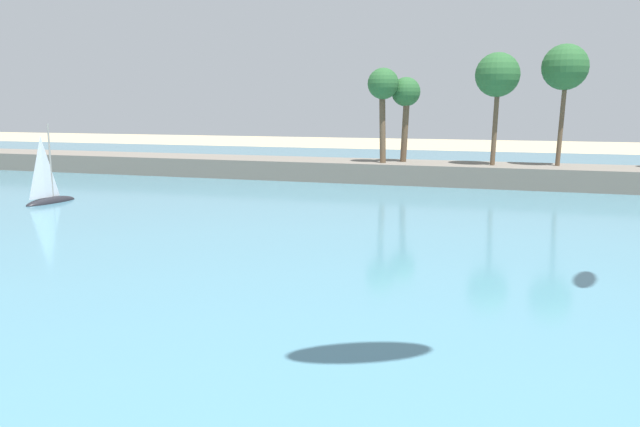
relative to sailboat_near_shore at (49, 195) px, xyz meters
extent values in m
cube|color=teal|center=(26.51, 15.67, -0.56)|extent=(220.00, 87.97, 0.06)
cube|color=slate|center=(26.51, 19.65, 0.31)|extent=(118.71, 6.00, 1.80)
cylinder|color=brown|center=(34.11, 20.07, 5.21)|extent=(0.59, 0.47, 8.01)
sphere|color=#285B2D|center=(34.11, 20.07, 9.21)|extent=(3.69, 3.69, 3.69)
cylinder|color=brown|center=(19.51, 18.49, 4.61)|extent=(0.75, 0.75, 6.81)
sphere|color=#285B2D|center=(19.51, 18.49, 8.00)|extent=(2.67, 2.67, 2.67)
cylinder|color=brown|center=(21.27, 19.75, 4.27)|extent=(0.83, 0.89, 6.15)
sphere|color=#285B2D|center=(21.27, 19.75, 7.33)|extent=(2.52, 2.52, 2.52)
cylinder|color=brown|center=(28.91, 19.05, 4.92)|extent=(0.56, 0.50, 7.43)
sphere|color=#285B2D|center=(28.91, 19.05, 8.63)|extent=(3.61, 3.61, 3.61)
ellipsoid|color=black|center=(0.01, 0.09, -0.53)|extent=(1.77, 4.15, 0.80)
cylinder|color=gray|center=(0.04, 0.29, 2.39)|extent=(0.12, 0.12, 5.03)
pyramid|color=silver|center=(-0.06, -0.39, 2.01)|extent=(0.38, 1.81, 4.27)
camera|label=1|loc=(31.07, -35.11, 6.17)|focal=35.06mm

